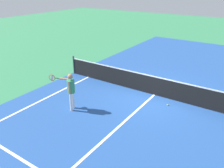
% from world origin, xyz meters
% --- Properties ---
extents(ground_plane, '(60.00, 60.00, 0.00)m').
position_xyz_m(ground_plane, '(0.00, 0.00, 0.00)').
color(ground_plane, '#337F51').
extents(court_surface_inbounds, '(10.62, 24.40, 0.00)m').
position_xyz_m(court_surface_inbounds, '(0.00, 0.00, 0.00)').
color(court_surface_inbounds, '#234C93').
rests_on(court_surface_inbounds, ground_plane).
extents(line_center_service, '(0.10, 6.40, 0.01)m').
position_xyz_m(line_center_service, '(0.00, -3.20, 0.00)').
color(line_center_service, white).
rests_on(line_center_service, ground_plane).
extents(net, '(10.46, 0.09, 1.07)m').
position_xyz_m(net, '(0.00, 0.00, 0.49)').
color(net, '#33383D').
rests_on(net, ground_plane).
extents(player_near, '(1.19, 0.48, 1.63)m').
position_xyz_m(player_near, '(-2.39, -3.23, 1.01)').
color(player_near, white).
rests_on(player_near, ground_plane).
extents(tennis_ball_near_net, '(0.07, 0.07, 0.07)m').
position_xyz_m(tennis_ball_near_net, '(0.93, -0.64, 0.03)').
color(tennis_ball_near_net, '#CCE033').
rests_on(tennis_ball_near_net, ground_plane).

